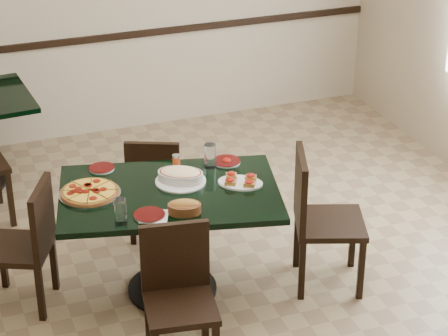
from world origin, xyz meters
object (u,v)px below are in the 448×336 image
object	(u,v)px
main_table	(170,216)
bread_basket	(184,207)
pepperoni_pizza	(90,192)
bruschetta_platter	(240,181)
chair_far	(155,183)
chair_near	(178,289)
chair_left	(29,240)
lasagna_casserole	(181,176)
chair_right	(317,213)

from	to	relation	value
main_table	bread_basket	xyz separation A→B (m)	(0.01, -0.29, 0.22)
pepperoni_pizza	bread_basket	size ratio (longest dim) A/B	1.66
main_table	bruschetta_platter	xyz separation A→B (m)	(0.45, -0.06, 0.21)
chair_far	chair_near	size ratio (longest dim) A/B	0.95
chair_far	chair_left	xyz separation A→B (m)	(-0.97, -0.50, 0.03)
lasagna_casserole	bruschetta_platter	world-z (taller)	lasagna_casserole
chair_near	lasagna_casserole	xyz separation A→B (m)	(0.27, 0.76, 0.32)
chair_near	pepperoni_pizza	size ratio (longest dim) A/B	2.21
main_table	pepperoni_pizza	distance (m)	0.53
main_table	chair_left	bearing A→B (deg)	-177.91
pepperoni_pizza	chair_left	bearing A→B (deg)	174.05
chair_near	chair_right	xyz separation A→B (m)	(1.09, 0.43, 0.06)
chair_near	lasagna_casserole	bearing A→B (deg)	79.53
chair_near	bruschetta_platter	xyz separation A→B (m)	(0.62, 0.60, 0.30)
chair_left	pepperoni_pizza	distance (m)	0.49
chair_far	lasagna_casserole	bearing A→B (deg)	114.66
chair_far	pepperoni_pizza	xyz separation A→B (m)	(-0.57, -0.55, 0.31)
main_table	lasagna_casserole	size ratio (longest dim) A/B	4.41
chair_right	chair_far	bearing A→B (deg)	62.02
chair_left	bruschetta_platter	xyz separation A→B (m)	(1.33, -0.24, 0.29)
chair_right	lasagna_casserole	xyz separation A→B (m)	(-0.82, 0.33, 0.26)
chair_far	chair_right	distance (m)	1.24
chair_near	chair_right	world-z (taller)	chair_right
lasagna_casserole	bread_basket	size ratio (longest dim) A/B	1.50
chair_left	chair_far	bearing A→B (deg)	141.96
chair_far	chair_left	distance (m)	1.10
chair_far	pepperoni_pizza	world-z (taller)	chair_far
chair_left	bread_basket	size ratio (longest dim) A/B	3.69
chair_left	bread_basket	bearing A→B (deg)	86.81
lasagna_casserole	chair_near	bearing A→B (deg)	-78.60
main_table	chair_near	bearing A→B (deg)	-90.33
chair_left	pepperoni_pizza	bearing A→B (deg)	108.66
chair_right	bread_basket	distance (m)	0.96
chair_near	bruschetta_platter	distance (m)	0.91
lasagna_casserole	bruschetta_platter	size ratio (longest dim) A/B	0.99
chair_left	bread_basket	distance (m)	1.05
lasagna_casserole	pepperoni_pizza	bearing A→B (deg)	-153.08
chair_near	bruschetta_platter	world-z (taller)	chair_near
chair_far	chair_right	size ratio (longest dim) A/B	0.86
chair_left	lasagna_casserole	xyz separation A→B (m)	(0.98, -0.08, 0.31)
chair_far	lasagna_casserole	world-z (taller)	lasagna_casserole
bread_basket	chair_left	bearing A→B (deg)	170.52
main_table	pepperoni_pizza	bearing A→B (deg)	177.87
chair_far	chair_right	bearing A→B (deg)	155.98
chair_near	bread_basket	distance (m)	0.51
bruschetta_platter	chair_left	bearing A→B (deg)	-156.13
chair_left	lasagna_casserole	bearing A→B (deg)	109.94
chair_left	lasagna_casserole	distance (m)	1.04
chair_far	chair_left	size ratio (longest dim) A/B	0.95
bruschetta_platter	chair_right	bearing A→B (deg)	13.93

